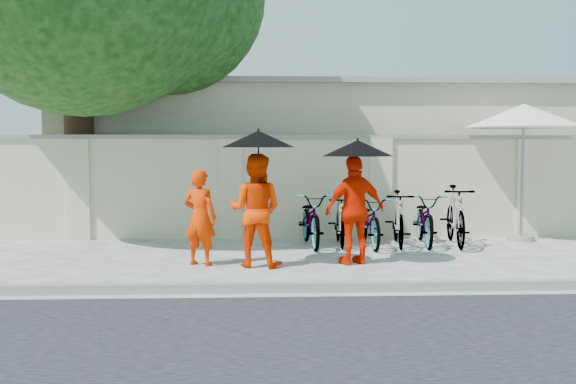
{
  "coord_description": "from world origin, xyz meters",
  "views": [
    {
      "loc": [
        -0.43,
        -9.72,
        1.83
      ],
      "look_at": [
        0.03,
        0.76,
        1.1
      ],
      "focal_mm": 40.0,
      "sensor_mm": 36.0,
      "label": 1
    }
  ],
  "objects_px": {
    "monk_center": "(255,210)",
    "monk_right": "(355,210)",
    "monk_left": "(200,217)",
    "patio_umbrella": "(524,117)"
  },
  "relations": [
    {
      "from": "monk_center",
      "to": "monk_left",
      "type": "bearing_deg",
      "value": 6.41
    },
    {
      "from": "monk_left",
      "to": "monk_center",
      "type": "bearing_deg",
      "value": -166.61
    },
    {
      "from": "monk_left",
      "to": "monk_right",
      "type": "distance_m",
      "value": 2.42
    },
    {
      "from": "monk_left",
      "to": "monk_right",
      "type": "bearing_deg",
      "value": -157.91
    },
    {
      "from": "monk_left",
      "to": "patio_umbrella",
      "type": "distance_m",
      "value": 6.71
    },
    {
      "from": "patio_umbrella",
      "to": "monk_center",
      "type": "bearing_deg",
      "value": -154.38
    },
    {
      "from": "monk_right",
      "to": "patio_umbrella",
      "type": "bearing_deg",
      "value": -167.1
    },
    {
      "from": "monk_center",
      "to": "monk_right",
      "type": "height_order",
      "value": "monk_center"
    },
    {
      "from": "monk_left",
      "to": "monk_right",
      "type": "relative_size",
      "value": 0.87
    },
    {
      "from": "patio_umbrella",
      "to": "monk_right",
      "type": "bearing_deg",
      "value": -146.85
    }
  ]
}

